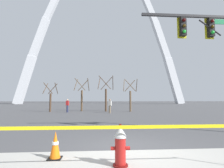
{
  "coord_description": "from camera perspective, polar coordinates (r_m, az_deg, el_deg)",
  "views": [
    {
      "loc": [
        -0.92,
        -5.91,
        1.6
      ],
      "look_at": [
        -0.12,
        5.0,
        2.5
      ],
      "focal_mm": 29.11,
      "sensor_mm": 36.0,
      "label": 1
    }
  ],
  "objects": [
    {
      "name": "ground_plane",
      "position": [
        6.19,
        4.77,
        -19.66
      ],
      "size": [
        240.0,
        240.0,
        0.0
      ],
      "primitive_type": "plane",
      "color": "#474749"
    },
    {
      "name": "fire_hydrant",
      "position": [
        4.59,
        2.61,
        -18.95
      ],
      "size": [
        0.46,
        0.48,
        0.99
      ],
      "color": "#5E0F0D",
      "rests_on": "ground"
    },
    {
      "name": "caution_tape_barrier",
      "position": [
        4.27,
        0.87,
        -16.59
      ],
      "size": [
        5.83,
        0.05,
        1.04
      ],
      "color": "#232326",
      "rests_on": "ground"
    },
    {
      "name": "traffic_cone_by_hydrant",
      "position": [
        5.36,
        -17.4,
        -17.87
      ],
      "size": [
        0.36,
        0.36,
        0.73
      ],
      "color": "black",
      "rests_on": "ground"
    },
    {
      "name": "traffic_signal_gantry",
      "position": [
        10.25,
        30.06,
        9.88
      ],
      "size": [
        5.02,
        0.44,
        6.0
      ],
      "color": "#232326",
      "rests_on": "ground"
    },
    {
      "name": "monument_arch",
      "position": [
        63.34,
        -3.22,
        15.74
      ],
      "size": [
        55.13,
        2.29,
        54.26
      ],
      "color": "silver",
      "rests_on": "ground"
    },
    {
      "name": "tree_far_left",
      "position": [
        24.02,
        -18.78,
        -4.45
      ],
      "size": [
        1.68,
        1.69,
        3.62
      ],
      "color": "#473323",
      "rests_on": "ground"
    },
    {
      "name": "tree_left_mid",
      "position": [
        24.56,
        -9.47,
        -3.89
      ],
      "size": [
        1.99,
        2.01,
        4.33
      ],
      "color": "brown",
      "rests_on": "ground"
    },
    {
      "name": "tree_center_left",
      "position": [
        23.49,
        -1.95,
        -3.68
      ],
      "size": [
        2.09,
        2.1,
        4.55
      ],
      "color": "#473323",
      "rests_on": "ground"
    },
    {
      "name": "tree_center_right",
      "position": [
        23.35,
        5.77,
        -4.13
      ],
      "size": [
        1.9,
        1.91,
        4.12
      ],
      "color": "brown",
      "rests_on": "ground"
    },
    {
      "name": "pedestrian_walking_left",
      "position": [
        22.54,
        -13.83,
        -6.57
      ],
      "size": [
        0.38,
        0.28,
        1.59
      ],
      "color": "#232847",
      "rests_on": "ground"
    },
    {
      "name": "pedestrian_standing_center",
      "position": [
        20.78,
        -0.68,
        -6.87
      ],
      "size": [
        0.39,
        0.33,
        1.59
      ],
      "color": "brown",
      "rests_on": "ground"
    }
  ]
}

